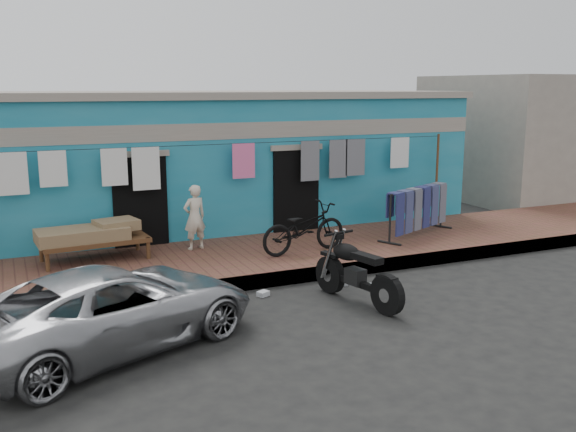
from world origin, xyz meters
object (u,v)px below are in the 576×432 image
object	(u,v)px
seated_person	(195,217)
motorcycle	(358,270)
car	(113,306)
bicycle	(304,223)
jeans_rack	(417,211)
charpoy	(95,242)

from	to	relation	value
seated_person	motorcycle	bearing A→B (deg)	102.80
car	seated_person	bearing A→B (deg)	-52.31
car	motorcycle	size ratio (longest dim) A/B	2.27
car	seated_person	size ratio (longest dim) A/B	3.12
seated_person	motorcycle	distance (m)	3.98
bicycle	seated_person	bearing A→B (deg)	51.07
jeans_rack	seated_person	bearing A→B (deg)	170.58
car	charpoy	size ratio (longest dim) A/B	1.91
car	jeans_rack	size ratio (longest dim) A/B	1.80
jeans_rack	motorcycle	bearing A→B (deg)	-138.17
bicycle	jeans_rack	world-z (taller)	bicycle
charpoy	jeans_rack	size ratio (longest dim) A/B	0.94
car	jeans_rack	bearing A→B (deg)	-88.87
bicycle	jeans_rack	size ratio (longest dim) A/B	0.82
seated_person	charpoy	size ratio (longest dim) A/B	0.61
car	motorcycle	distance (m)	3.92
bicycle	motorcycle	bearing A→B (deg)	167.48
car	motorcycle	bearing A→B (deg)	-108.81
car	charpoy	world-z (taller)	car
car	jeans_rack	xyz separation A→B (m)	(7.03, 3.02, 0.22)
car	jeans_rack	world-z (taller)	jeans_rack
car	motorcycle	world-z (taller)	car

